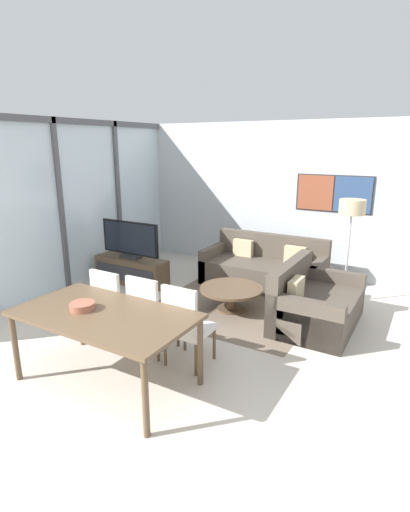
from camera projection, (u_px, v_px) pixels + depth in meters
The scene contains 15 objects.
ground_plane at pixel (48, 448), 3.26m from camera, with size 24.00×24.00×0.00m, color beige.
wall_back at pixel (286, 198), 7.47m from camera, with size 6.84×0.09×2.80m.
window_wall_left at pixel (59, 198), 6.56m from camera, with size 0.07×5.54×2.80m.
area_rug at pixel (231, 309), 5.96m from camera, with size 2.31×1.87×0.01m.
tv_console at pixel (132, 270), 7.06m from camera, with size 1.36×0.42×0.46m.
television at pixel (130, 240), 6.91m from camera, with size 1.18×0.20×0.65m.
sofa_main at pixel (265, 269), 6.98m from camera, with size 2.05×0.96×0.85m.
sofa_side at pixel (312, 305), 5.44m from camera, with size 0.96×1.48×0.85m.
coffee_table at pixel (231, 293), 5.89m from camera, with size 0.93×0.93×0.35m.
dining_table at pixel (105, 319), 3.97m from camera, with size 1.82×1.00×0.78m.
dining_chair_left at pixel (113, 304), 4.84m from camera, with size 0.46×0.46×0.96m.
dining_chair_centre at pixel (149, 312), 4.61m from camera, with size 0.46×0.46×0.96m.
dining_chair_right at pixel (185, 323), 4.32m from camera, with size 0.46×0.46×0.96m.
fruit_bowl at pixel (82, 306), 4.02m from camera, with size 0.26×0.26×0.07m.
floor_lamp at pixel (352, 214), 5.87m from camera, with size 0.38×0.38×1.61m.
Camera 1 is at (2.47, -1.70, 2.39)m, focal length 28.00 mm.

